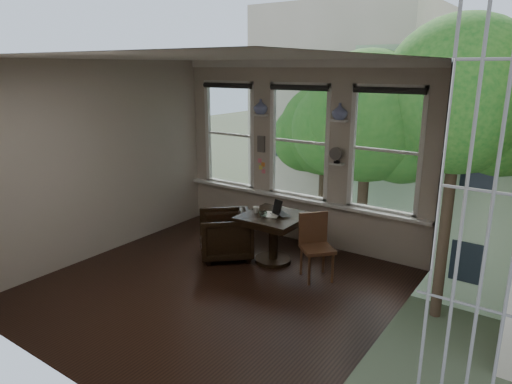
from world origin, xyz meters
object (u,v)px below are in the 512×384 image
Objects in this scene: laptop at (278,214)px; mug at (256,210)px; armchair_left at (225,235)px; side_chair_right at (317,248)px; table at (273,239)px.

laptop is 0.35m from mug.
mug is (0.44, 0.21, 0.43)m from armchair_left.
side_chair_right is at bearing 51.42° from armchair_left.
armchair_left is 2.21× the size of laptop.
laptop reaches higher than table.
table is at bearing -115.69° from laptop.
side_chair_right is (0.81, -0.14, 0.09)m from table.
armchair_left is 0.87× the size of side_chair_right.
mug is at bearing 127.91° from side_chair_right.
side_chair_right reaches higher than table.
side_chair_right is at bearing -4.03° from mug.
armchair_left is at bearing -154.51° from mug.
side_chair_right is (1.53, 0.13, 0.10)m from armchair_left.
table is 0.77m from armchair_left.
side_chair_right is 1.14m from mug.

